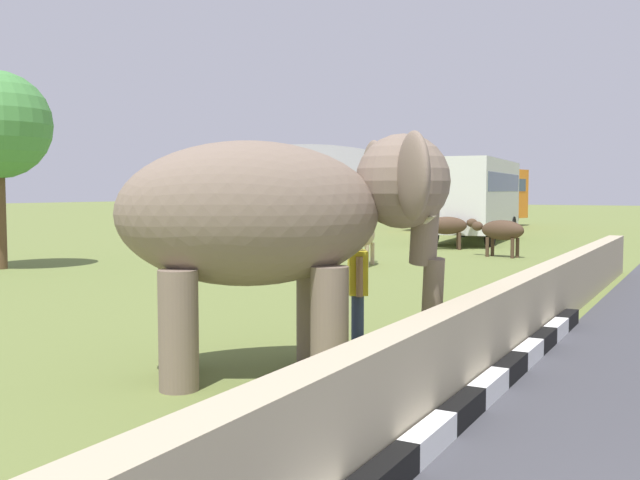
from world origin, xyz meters
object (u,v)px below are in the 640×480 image
at_px(bus_white, 475,193).
at_px(cow_far, 448,226).
at_px(bus_orange, 469,193).
at_px(cow_near, 501,231).
at_px(person_handler, 358,286).
at_px(elephant, 281,217).
at_px(cow_mid, 364,236).

bearing_deg(bus_white, cow_far, -174.91).
height_order(bus_orange, cow_near, bus_orange).
bearing_deg(person_handler, bus_white, 12.98).
distance_m(elephant, cow_mid, 12.64).
distance_m(cow_mid, cow_far, 6.76).
bearing_deg(cow_mid, cow_far, -2.08).
relative_size(bus_white, cow_near, 4.51).
height_order(person_handler, cow_far, person_handler).
xyz_separation_m(bus_orange, cow_near, (-17.58, -6.60, -1.21)).
bearing_deg(person_handler, cow_mid, 25.10).
xyz_separation_m(cow_mid, cow_far, (6.75, -0.25, 0.00)).
bearing_deg(elephant, cow_far, 13.02).
bearing_deg(cow_mid, cow_near, -31.05).
bearing_deg(bus_white, elephant, -168.57).
height_order(elephant, cow_mid, elephant).
bearing_deg(cow_far, elephant, -166.98).
bearing_deg(bus_white, person_handler, -167.02).
bearing_deg(cow_near, cow_mid, 148.95).
xyz_separation_m(elephant, bus_orange, (33.98, 8.33, 0.20)).
bearing_deg(person_handler, cow_near, 7.86).
relative_size(person_handler, bus_orange, 0.16).
height_order(cow_near, cow_far, same).
bearing_deg(cow_far, person_handler, -164.90).
height_order(elephant, bus_orange, bus_orange).
height_order(person_handler, cow_near, person_handler).
relative_size(person_handler, bus_white, 0.19).
distance_m(bus_orange, cow_far, 16.04).
bearing_deg(cow_mid, bus_orange, 9.71).
relative_size(elephant, bus_orange, 0.37).
height_order(cow_mid, cow_far, same).
bearing_deg(cow_mid, person_handler, -154.90).
bearing_deg(bus_orange, cow_far, -165.33).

